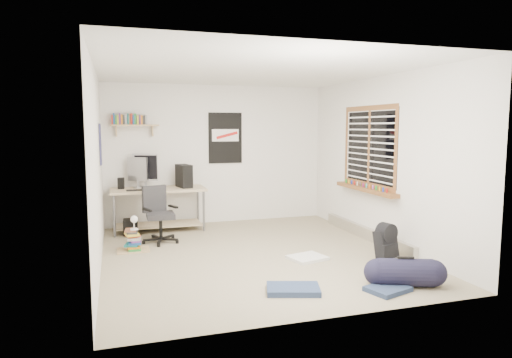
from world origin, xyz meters
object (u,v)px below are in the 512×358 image
object	(u,v)px
book_stack	(133,240)
duffel_bag	(405,274)
office_chair	(160,211)
desk	(159,209)
backpack	(386,244)

from	to	relation	value
book_stack	duffel_bag	bearing A→B (deg)	-40.36
office_chair	duffel_bag	xyz separation A→B (m)	(2.39, -2.76, -0.35)
desk	backpack	distance (m)	3.79
duffel_bag	book_stack	world-z (taller)	duffel_bag
backpack	duffel_bag	bearing A→B (deg)	-126.20
book_stack	backpack	bearing A→B (deg)	-23.80
book_stack	office_chair	bearing A→B (deg)	40.20
backpack	duffel_bag	world-z (taller)	duffel_bag
desk	duffel_bag	bearing A→B (deg)	-69.07
office_chair	book_stack	distance (m)	0.65
backpack	book_stack	size ratio (longest dim) A/B	0.92
desk	book_stack	xyz separation A→B (m)	(-0.47, -1.19, -0.21)
desk	book_stack	world-z (taller)	desk
desk	office_chair	bearing A→B (deg)	-105.53
duffel_bag	book_stack	size ratio (longest dim) A/B	1.51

